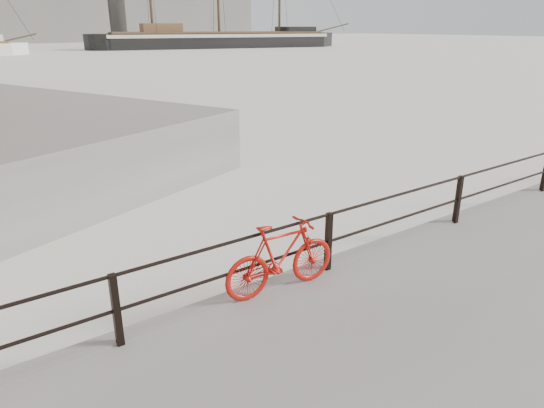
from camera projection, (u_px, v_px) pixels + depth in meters
ground at (446, 236)px, 10.21m from camera, size 400.00×400.00×0.00m
guardrail at (458, 200)px, 9.80m from camera, size 28.00×0.10×1.00m
bicycle at (281, 257)px, 7.24m from camera, size 1.88×0.42×1.12m
barque_black at (220, 48)px, 95.67m from camera, size 59.10×30.40×32.18m
industrial_west at (35, 5)px, 124.94m from camera, size 32.00×18.00×18.00m
industrial_east at (214, 17)px, 164.84m from camera, size 20.00×16.00×14.00m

